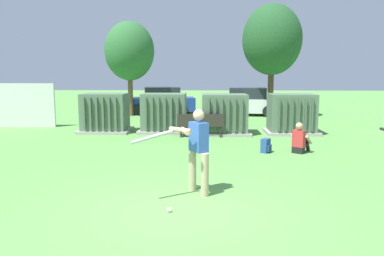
{
  "coord_description": "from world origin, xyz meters",
  "views": [
    {
      "loc": [
        0.53,
        -6.61,
        2.47
      ],
      "look_at": [
        0.15,
        3.5,
        1.0
      ],
      "focal_mm": 35.56,
      "sensor_mm": 36.0,
      "label": 1
    }
  ],
  "objects_px": {
    "batter": "(196,147)",
    "backpack": "(266,146)",
    "transformer_mid_west": "(164,113)",
    "transformer_east": "(291,114)",
    "seated_spectator": "(300,141)",
    "transformer_mid_east": "(224,115)",
    "park_bench": "(201,124)",
    "parked_car_left_of_center": "(246,102)",
    "transformer_west": "(105,113)",
    "sports_ball": "(169,210)",
    "parked_car_leftmost": "(161,101)"
  },
  "relations": [
    {
      "from": "backpack",
      "to": "park_bench",
      "type": "bearing_deg",
      "value": 126.65
    },
    {
      "from": "park_bench",
      "to": "transformer_west",
      "type": "bearing_deg",
      "value": 163.56
    },
    {
      "from": "transformer_east",
      "to": "park_bench",
      "type": "height_order",
      "value": "transformer_east"
    },
    {
      "from": "backpack",
      "to": "parked_car_leftmost",
      "type": "distance_m",
      "value": 12.31
    },
    {
      "from": "park_bench",
      "to": "parked_car_leftmost",
      "type": "height_order",
      "value": "parked_car_leftmost"
    },
    {
      "from": "batter",
      "to": "parked_car_left_of_center",
      "type": "distance_m",
      "value": 15.09
    },
    {
      "from": "sports_ball",
      "to": "backpack",
      "type": "distance_m",
      "value": 5.81
    },
    {
      "from": "transformer_mid_west",
      "to": "parked_car_left_of_center",
      "type": "bearing_deg",
      "value": 58.65
    },
    {
      "from": "transformer_west",
      "to": "transformer_east",
      "type": "bearing_deg",
      "value": -0.83
    },
    {
      "from": "batter",
      "to": "sports_ball",
      "type": "height_order",
      "value": "batter"
    },
    {
      "from": "transformer_west",
      "to": "transformer_mid_east",
      "type": "xyz_separation_m",
      "value": [
        4.98,
        -0.33,
        0.0
      ]
    },
    {
      "from": "backpack",
      "to": "seated_spectator",
      "type": "bearing_deg",
      "value": 2.24
    },
    {
      "from": "transformer_mid_east",
      "to": "transformer_mid_west",
      "type": "bearing_deg",
      "value": 171.29
    },
    {
      "from": "transformer_mid_east",
      "to": "backpack",
      "type": "relative_size",
      "value": 4.77
    },
    {
      "from": "batter",
      "to": "backpack",
      "type": "distance_m",
      "value": 4.69
    },
    {
      "from": "backpack",
      "to": "parked_car_leftmost",
      "type": "xyz_separation_m",
      "value": [
        -4.66,
        11.38,
        0.54
      ]
    },
    {
      "from": "sports_ball",
      "to": "seated_spectator",
      "type": "height_order",
      "value": "seated_spectator"
    },
    {
      "from": "batter",
      "to": "seated_spectator",
      "type": "xyz_separation_m",
      "value": [
        3.13,
        4.18,
        -0.6
      ]
    },
    {
      "from": "transformer_east",
      "to": "seated_spectator",
      "type": "height_order",
      "value": "transformer_east"
    },
    {
      "from": "transformer_east",
      "to": "parked_car_leftmost",
      "type": "relative_size",
      "value": 0.48
    },
    {
      "from": "transformer_mid_west",
      "to": "parked_car_left_of_center",
      "type": "height_order",
      "value": "same"
    },
    {
      "from": "sports_ball",
      "to": "parked_car_left_of_center",
      "type": "bearing_deg",
      "value": 79.49
    },
    {
      "from": "batter",
      "to": "backpack",
      "type": "xyz_separation_m",
      "value": [
        2.07,
        4.14,
        -0.76
      ]
    },
    {
      "from": "backpack",
      "to": "transformer_mid_west",
      "type": "bearing_deg",
      "value": 131.94
    },
    {
      "from": "backpack",
      "to": "parked_car_left_of_center",
      "type": "height_order",
      "value": "parked_car_left_of_center"
    },
    {
      "from": "transformer_west",
      "to": "transformer_mid_east",
      "type": "relative_size",
      "value": 1.0
    },
    {
      "from": "transformer_west",
      "to": "parked_car_left_of_center",
      "type": "relative_size",
      "value": 0.49
    },
    {
      "from": "transformer_mid_east",
      "to": "transformer_west",
      "type": "bearing_deg",
      "value": 176.19
    },
    {
      "from": "batter",
      "to": "park_bench",
      "type": "bearing_deg",
      "value": 90.13
    },
    {
      "from": "transformer_east",
      "to": "seated_spectator",
      "type": "distance_m",
      "value": 3.9
    },
    {
      "from": "transformer_west",
      "to": "park_bench",
      "type": "distance_m",
      "value": 4.21
    },
    {
      "from": "transformer_mid_west",
      "to": "sports_ball",
      "type": "height_order",
      "value": "transformer_mid_west"
    },
    {
      "from": "park_bench",
      "to": "sports_ball",
      "type": "xyz_separation_m",
      "value": [
        -0.43,
        -8.03,
        -0.49
      ]
    },
    {
      "from": "seated_spectator",
      "to": "backpack",
      "type": "distance_m",
      "value": 1.07
    },
    {
      "from": "transformer_mid_west",
      "to": "parked_car_leftmost",
      "type": "xyz_separation_m",
      "value": [
        -1.03,
        7.34,
        -0.04
      ]
    },
    {
      "from": "transformer_mid_west",
      "to": "sports_ball",
      "type": "xyz_separation_m",
      "value": [
        1.11,
        -9.27,
        -0.74
      ]
    },
    {
      "from": "parked_car_leftmost",
      "to": "batter",
      "type": "bearing_deg",
      "value": -80.5
    },
    {
      "from": "sports_ball",
      "to": "transformer_west",
      "type": "bearing_deg",
      "value": 111.29
    },
    {
      "from": "parked_car_leftmost",
      "to": "parked_car_left_of_center",
      "type": "distance_m",
      "value": 5.15
    },
    {
      "from": "park_bench",
      "to": "backpack",
      "type": "height_order",
      "value": "park_bench"
    },
    {
      "from": "transformer_mid_east",
      "to": "backpack",
      "type": "distance_m",
      "value": 3.87
    },
    {
      "from": "transformer_mid_west",
      "to": "transformer_mid_east",
      "type": "relative_size",
      "value": 1.0
    },
    {
      "from": "transformer_east",
      "to": "parked_car_left_of_center",
      "type": "distance_m",
      "value": 6.96
    },
    {
      "from": "park_bench",
      "to": "parked_car_left_of_center",
      "type": "height_order",
      "value": "parked_car_left_of_center"
    },
    {
      "from": "parked_car_left_of_center",
      "to": "transformer_west",
      "type": "bearing_deg",
      "value": -134.19
    },
    {
      "from": "transformer_west",
      "to": "transformer_mid_east",
      "type": "height_order",
      "value": "same"
    },
    {
      "from": "transformer_west",
      "to": "sports_ball",
      "type": "xyz_separation_m",
      "value": [
        3.59,
        -9.22,
        -0.74
      ]
    },
    {
      "from": "seated_spectator",
      "to": "park_bench",
      "type": "bearing_deg",
      "value": 138.72
    },
    {
      "from": "batter",
      "to": "seated_spectator",
      "type": "height_order",
      "value": "batter"
    },
    {
      "from": "transformer_mid_east",
      "to": "backpack",
      "type": "bearing_deg",
      "value": -72.84
    }
  ]
}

